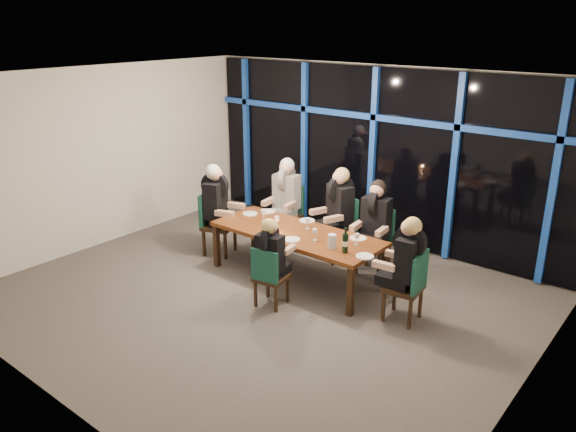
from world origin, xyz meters
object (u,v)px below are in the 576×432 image
at_px(dining_table, 297,236).
at_px(chair_near_mid, 269,274).
at_px(diner_near_mid, 271,249).
at_px(diner_end_left, 217,197).
at_px(chair_far_mid, 342,224).
at_px(chair_far_right, 376,237).
at_px(chair_end_right, 410,283).
at_px(wine_bottle, 345,243).
at_px(diner_far_mid, 338,201).
at_px(diner_far_left, 285,189).
at_px(chair_end_left, 214,220).
at_px(chair_far_left, 288,211).
at_px(water_pitcher, 332,241).
at_px(diner_end_right, 406,254).
at_px(diner_far_right, 375,214).

height_order(dining_table, chair_near_mid, chair_near_mid).
bearing_deg(diner_near_mid, diner_end_left, -33.56).
distance_m(chair_far_mid, chair_far_right, 0.70).
distance_m(chair_end_right, wine_bottle, 1.00).
bearing_deg(dining_table, diner_far_mid, 86.55).
relative_size(chair_near_mid, wine_bottle, 2.43).
distance_m(chair_near_mid, diner_end_left, 2.10).
bearing_deg(chair_far_right, diner_far_left, 174.15).
bearing_deg(chair_end_right, chair_far_right, -139.25).
height_order(chair_near_mid, diner_far_left, diner_far_left).
relative_size(chair_end_left, chair_end_right, 1.07).
bearing_deg(dining_table, diner_near_mid, -74.26).
relative_size(chair_far_right, chair_end_left, 0.97).
distance_m(chair_far_left, chair_near_mid, 2.36).
xyz_separation_m(chair_far_mid, water_pitcher, (0.66, -1.26, 0.27)).
bearing_deg(diner_end_right, chair_end_right, 90.00).
distance_m(dining_table, diner_end_right, 1.84).
height_order(chair_far_left, wine_bottle, wine_bottle).
height_order(diner_far_right, diner_near_mid, diner_far_right).
distance_m(chair_far_left, diner_end_right, 3.08).
bearing_deg(chair_far_mid, diner_end_right, -11.88).
distance_m(chair_end_right, diner_far_left, 3.12).
bearing_deg(chair_end_left, diner_end_left, -90.00).
bearing_deg(water_pitcher, diner_end_right, -15.79).
distance_m(chair_far_right, diner_far_left, 1.83).
height_order(dining_table, diner_far_right, diner_far_right).
distance_m(diner_far_right, diner_near_mid, 1.84).
relative_size(dining_table, diner_far_left, 2.59).
distance_m(diner_end_left, diner_near_mid, 2.01).
height_order(chair_far_mid, diner_far_mid, diner_far_mid).
height_order(diner_end_left, water_pitcher, diner_end_left).
relative_size(chair_end_left, chair_near_mid, 1.20).
relative_size(chair_near_mid, water_pitcher, 4.30).
bearing_deg(diner_far_mid, wine_bottle, -29.97).
xyz_separation_m(dining_table, chair_far_left, (-1.01, 1.06, -0.11)).
bearing_deg(diner_far_left, chair_far_mid, -3.82).
bearing_deg(diner_end_right, water_pitcher, -90.96).
bearing_deg(wine_bottle, water_pitcher, 178.95).
distance_m(chair_far_right, diner_end_right, 1.54).
relative_size(chair_end_right, diner_end_right, 1.03).
bearing_deg(chair_far_right, chair_far_mid, 166.54).
height_order(dining_table, water_pitcher, water_pitcher).
height_order(chair_near_mid, water_pitcher, water_pitcher).
distance_m(diner_end_left, wine_bottle, 2.57).
xyz_separation_m(chair_far_right, water_pitcher, (-0.03, -1.17, 0.29)).
xyz_separation_m(chair_far_left, wine_bottle, (1.98, -1.25, 0.31)).
distance_m(chair_far_left, diner_end_left, 1.31).
bearing_deg(wine_bottle, diner_end_left, 176.68).
bearing_deg(diner_far_left, chair_end_right, -29.06).
xyz_separation_m(chair_far_left, water_pitcher, (1.77, -1.25, 0.28)).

